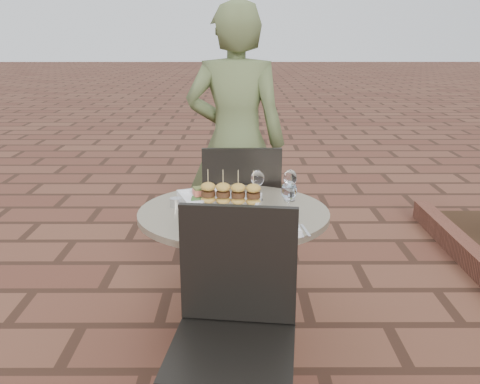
{
  "coord_description": "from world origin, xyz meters",
  "views": [
    {
      "loc": [
        0.02,
        -2.59,
        1.52
      ],
      "look_at": [
        0.03,
        -0.2,
        0.82
      ],
      "focal_mm": 40.0,
      "sensor_mm": 36.0,
      "label": 1
    }
  ],
  "objects_px": {
    "cafe_table": "(234,258)",
    "chair_far": "(242,208)",
    "plate_tuna": "(260,228)",
    "plate_sliders": "(231,198)",
    "diner": "(236,144)",
    "chair_near": "(235,314)",
    "plate_salmon": "(203,196)"
  },
  "relations": [
    {
      "from": "cafe_table",
      "to": "chair_far",
      "type": "distance_m",
      "value": 0.58
    },
    {
      "from": "chair_far",
      "to": "plate_tuna",
      "type": "xyz_separation_m",
      "value": [
        0.07,
        -0.86,
        0.2
      ]
    },
    {
      "from": "plate_sliders",
      "to": "cafe_table",
      "type": "bearing_deg",
      "value": -76.05
    },
    {
      "from": "plate_sliders",
      "to": "diner",
      "type": "bearing_deg",
      "value": 88.56
    },
    {
      "from": "chair_near",
      "to": "plate_salmon",
      "type": "height_order",
      "value": "chair_near"
    },
    {
      "from": "plate_salmon",
      "to": "plate_sliders",
      "type": "height_order",
      "value": "plate_sliders"
    },
    {
      "from": "plate_salmon",
      "to": "plate_tuna",
      "type": "relative_size",
      "value": 0.86
    },
    {
      "from": "cafe_table",
      "to": "plate_tuna",
      "type": "bearing_deg",
      "value": -67.77
    },
    {
      "from": "chair_far",
      "to": "diner",
      "type": "distance_m",
      "value": 0.47
    },
    {
      "from": "plate_salmon",
      "to": "cafe_table",
      "type": "bearing_deg",
      "value": -49.52
    },
    {
      "from": "plate_salmon",
      "to": "plate_tuna",
      "type": "height_order",
      "value": "plate_salmon"
    },
    {
      "from": "chair_far",
      "to": "diner",
      "type": "bearing_deg",
      "value": -84.92
    },
    {
      "from": "plate_sliders",
      "to": "plate_tuna",
      "type": "bearing_deg",
      "value": -69.14
    },
    {
      "from": "diner",
      "to": "chair_far",
      "type": "bearing_deg",
      "value": 103.06
    },
    {
      "from": "cafe_table",
      "to": "chair_near",
      "type": "relative_size",
      "value": 0.97
    },
    {
      "from": "diner",
      "to": "plate_salmon",
      "type": "height_order",
      "value": "diner"
    },
    {
      "from": "plate_tuna",
      "to": "plate_sliders",
      "type": "bearing_deg",
      "value": 110.86
    },
    {
      "from": "chair_near",
      "to": "plate_salmon",
      "type": "relative_size",
      "value": 3.23
    },
    {
      "from": "chair_far",
      "to": "diner",
      "type": "xyz_separation_m",
      "value": [
        -0.03,
        0.34,
        0.32
      ]
    },
    {
      "from": "plate_salmon",
      "to": "chair_near",
      "type": "bearing_deg",
      "value": -79.02
    },
    {
      "from": "plate_sliders",
      "to": "plate_tuna",
      "type": "distance_m",
      "value": 0.36
    },
    {
      "from": "chair_far",
      "to": "chair_near",
      "type": "bearing_deg",
      "value": 87.97
    },
    {
      "from": "cafe_table",
      "to": "plate_salmon",
      "type": "relative_size",
      "value": 3.12
    },
    {
      "from": "diner",
      "to": "plate_tuna",
      "type": "height_order",
      "value": "diner"
    },
    {
      "from": "cafe_table",
      "to": "chair_near",
      "type": "bearing_deg",
      "value": -89.25
    },
    {
      "from": "chair_far",
      "to": "plate_tuna",
      "type": "distance_m",
      "value": 0.88
    },
    {
      "from": "chair_near",
      "to": "plate_sliders",
      "type": "relative_size",
      "value": 2.95
    },
    {
      "from": "chair_far",
      "to": "plate_sliders",
      "type": "height_order",
      "value": "chair_far"
    },
    {
      "from": "chair_near",
      "to": "plate_tuna",
      "type": "relative_size",
      "value": 2.77
    },
    {
      "from": "chair_near",
      "to": "plate_sliders",
      "type": "distance_m",
      "value": 0.75
    },
    {
      "from": "diner",
      "to": "plate_sliders",
      "type": "bearing_deg",
      "value": 96.02
    },
    {
      "from": "plate_sliders",
      "to": "plate_salmon",
      "type": "bearing_deg",
      "value": 138.88
    }
  ]
}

